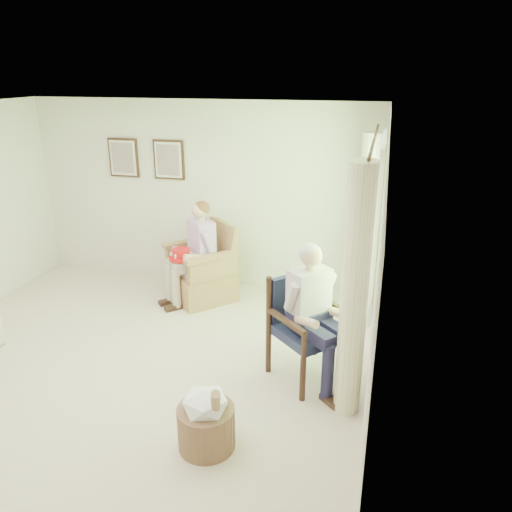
# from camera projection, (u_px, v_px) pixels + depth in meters

# --- Properties ---
(floor) EXTENTS (5.50, 5.50, 0.00)m
(floor) POSITION_uv_depth(u_px,v_px,m) (111.00, 383.00, 5.03)
(floor) COLOR beige
(floor) RESTS_ON ground
(back_wall) EXTENTS (5.00, 0.04, 2.60)m
(back_wall) POSITION_uv_depth(u_px,v_px,m) (201.00, 195.00, 7.07)
(back_wall) COLOR silver
(back_wall) RESTS_ON ground
(right_wall) EXTENTS (0.04, 5.50, 2.60)m
(right_wall) POSITION_uv_depth(u_px,v_px,m) (375.00, 291.00, 3.99)
(right_wall) COLOR silver
(right_wall) RESTS_ON ground
(ceiling) EXTENTS (5.00, 5.50, 0.02)m
(ceiling) POSITION_uv_depth(u_px,v_px,m) (79.00, 116.00, 4.12)
(ceiling) COLOR white
(ceiling) RESTS_ON back_wall
(window) EXTENTS (0.13, 2.50, 1.63)m
(window) POSITION_uv_depth(u_px,v_px,m) (378.00, 217.00, 4.98)
(window) COLOR #2D6B23
(window) RESTS_ON right_wall
(curtain_left) EXTENTS (0.34, 0.34, 2.30)m
(curtain_left) POSITION_uv_depth(u_px,v_px,m) (354.00, 295.00, 4.28)
(curtain_left) COLOR beige
(curtain_left) RESTS_ON ground
(curtain_right) EXTENTS (0.34, 0.34, 2.30)m
(curtain_right) POSITION_uv_depth(u_px,v_px,m) (366.00, 229.00, 6.06)
(curtain_right) COLOR beige
(curtain_right) RESTS_ON ground
(framed_print_left) EXTENTS (0.45, 0.05, 0.55)m
(framed_print_left) POSITION_uv_depth(u_px,v_px,m) (123.00, 158.00, 7.13)
(framed_print_left) COLOR #382114
(framed_print_left) RESTS_ON back_wall
(framed_print_right) EXTENTS (0.45, 0.05, 0.55)m
(framed_print_right) POSITION_uv_depth(u_px,v_px,m) (169.00, 160.00, 6.97)
(framed_print_right) COLOR #382114
(framed_print_right) RESTS_ON back_wall
(wicker_armchair) EXTENTS (0.81, 0.80, 1.03)m
(wicker_armchair) POSITION_uv_depth(u_px,v_px,m) (203.00, 275.00, 6.83)
(wicker_armchair) COLOR tan
(wicker_armchair) RESTS_ON ground
(wood_armchair) EXTENTS (0.67, 0.63, 1.04)m
(wood_armchair) POSITION_uv_depth(u_px,v_px,m) (312.00, 322.00, 5.04)
(wood_armchair) COLOR black
(wood_armchair) RESTS_ON ground
(person_wicker) EXTENTS (0.40, 0.63, 1.35)m
(person_wicker) POSITION_uv_depth(u_px,v_px,m) (198.00, 246.00, 6.55)
(person_wicker) COLOR #BFB499
(person_wicker) RESTS_ON ground
(person_dark) EXTENTS (0.40, 0.62, 1.40)m
(person_dark) POSITION_uv_depth(u_px,v_px,m) (310.00, 306.00, 4.79)
(person_dark) COLOR #1D1B3C
(person_dark) RESTS_ON ground
(red_hat) EXTENTS (0.33, 0.33, 0.14)m
(red_hat) POSITION_uv_depth(u_px,v_px,m) (181.00, 255.00, 6.50)
(red_hat) COLOR red
(red_hat) RESTS_ON person_wicker
(hatbox) EXTENTS (0.48, 0.48, 0.70)m
(hatbox) POSITION_uv_depth(u_px,v_px,m) (206.00, 419.00, 4.09)
(hatbox) COLOR #A47C59
(hatbox) RESTS_ON ground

